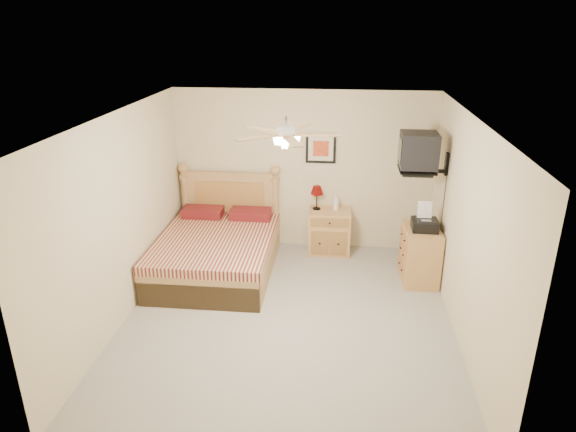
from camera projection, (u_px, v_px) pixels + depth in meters
The scene contains 17 objects.
floor at pixel (288, 318), 6.37m from camera, with size 4.50×4.50×0.00m, color gray.
ceiling at pixel (288, 117), 5.46m from camera, with size 4.00×4.50×0.04m, color white.
wall_back at pixel (303, 171), 8.00m from camera, with size 4.00×0.04×2.50m, color beige.
wall_front at pixel (256, 340), 3.83m from camera, with size 4.00×0.04×2.50m, color beige.
wall_left at pixel (121, 219), 6.11m from camera, with size 0.04×4.50×2.50m, color beige.
wall_right at pixel (466, 233), 5.72m from camera, with size 0.04×4.50×2.50m, color beige.
bed at pixel (215, 230), 7.27m from camera, with size 1.59×2.09×1.35m, color #A07C46, non-canonical shape.
nightstand at pixel (330, 231), 8.06m from camera, with size 0.64×0.48×0.70m, color tan.
table_lamp at pixel (317, 197), 7.92m from camera, with size 0.21×0.21×0.38m, color #5B0705, non-canonical shape.
lotion_bottle at pixel (336, 202), 7.92m from camera, with size 0.09×0.09×0.24m, color white.
framed_picture at pixel (321, 148), 7.82m from camera, with size 0.46×0.04×0.46m, color black.
dresser at pixel (420, 255), 7.15m from camera, with size 0.47×0.68×0.80m, color #A57B43.
fax_machine at pixel (425, 217), 6.90m from camera, with size 0.34×0.37×0.37m, color black, non-canonical shape.
magazine_lower at pixel (420, 221), 7.24m from camera, with size 0.20×0.27×0.03m, color beige.
magazine_upper at pixel (419, 219), 7.22m from camera, with size 0.21×0.29×0.02m, color gray.
wall_tv at pixel (430, 153), 6.78m from camera, with size 0.56×0.46×0.58m, color black, non-canonical shape.
ceiling_fan at pixel (286, 134), 5.32m from camera, with size 1.14×1.14×0.28m, color white, non-canonical shape.
Camera 1 is at (0.58, -5.44, 3.51)m, focal length 32.00 mm.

